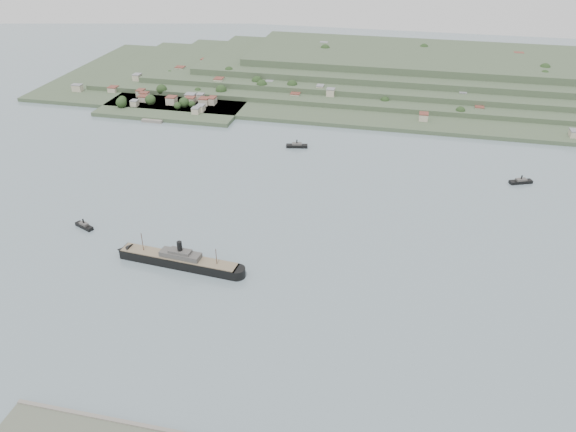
# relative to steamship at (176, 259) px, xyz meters

# --- Properties ---
(ground) EXTENTS (1400.00, 1400.00, 0.00)m
(ground) POSITION_rel_steamship_xyz_m (82.91, 28.20, -3.97)
(ground) COLOR slate
(ground) RESTS_ON ground
(far_peninsula) EXTENTS (760.00, 309.00, 30.00)m
(far_peninsula) POSITION_rel_steamship_xyz_m (110.81, 421.30, 7.91)
(far_peninsula) COLOR #34452E
(far_peninsula) RESTS_ON ground
(steamship) EXTENTS (89.68, 17.74, 21.51)m
(steamship) POSITION_rel_steamship_xyz_m (0.00, 0.00, 0.00)
(steamship) COLOR black
(steamship) RESTS_ON ground
(tugboat) EXTENTS (16.00, 10.18, 7.05)m
(tugboat) POSITION_rel_steamship_xyz_m (-80.46, 27.92, -2.25)
(tugboat) COLOR black
(tugboat) RESTS_ON ground
(ferry_west) EXTENTS (20.35, 8.90, 7.38)m
(ferry_west) POSITION_rel_steamship_xyz_m (35.66, 200.60, -2.19)
(ferry_west) COLOR black
(ferry_west) RESTS_ON ground
(ferry_east) EXTENTS (19.27, 11.81, 7.01)m
(ferry_east) POSITION_rel_steamship_xyz_m (227.76, 168.73, -2.28)
(ferry_east) COLOR black
(ferry_east) RESTS_ON ground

